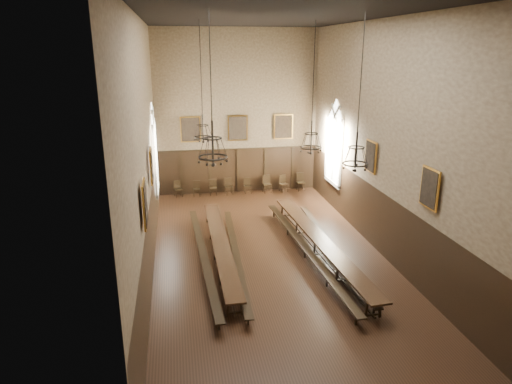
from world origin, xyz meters
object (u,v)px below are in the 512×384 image
object	(u,v)px
table_left	(221,251)
bench_left_outer	(203,257)
chair_0	(178,192)
chair_1	(197,192)
chair_2	(213,190)
chair_3	(229,190)
bench_right_inner	(305,251)
chair_5	(267,187)
chair_4	(248,189)
bench_left_inner	(236,256)
chandelier_back_left	(203,128)
chandelier_back_right	(311,140)
table_right	(320,247)
chair_6	(284,187)
bench_right_outer	(332,249)
chair_7	(301,185)
chandelier_front_left	(213,148)
chandelier_front_right	(356,154)

from	to	relation	value
table_left	bench_left_outer	distance (m)	0.75
chair_0	chair_1	distance (m)	1.02
bench_left_outer	chair_0	bearing A→B (deg)	95.38
chair_2	chair_3	size ratio (longest dim) A/B	0.96
bench_right_inner	chair_5	world-z (taller)	chair_5
chair_4	chair_5	distance (m)	1.11
chair_4	chair_5	bearing A→B (deg)	-6.07
bench_left_inner	chandelier_back_left	bearing A→B (deg)	106.95
chair_5	chandelier_back_right	distance (m)	7.10
bench_left_outer	chandelier_back_right	world-z (taller)	chandelier_back_right
chair_3	chair_4	world-z (taller)	chair_3
table_right	chair_3	distance (m)	9.09
bench_left_outer	chair_3	distance (m)	8.75
bench_left_inner	chandelier_back_left	world-z (taller)	chandelier_back_left
bench_left_inner	chair_5	bearing A→B (deg)	70.95
chair_6	bench_left_outer	bearing A→B (deg)	-134.93
bench_right_inner	chair_5	xyz separation A→B (m)	(0.23, 8.71, 0.01)
bench_right_inner	chair_1	xyz separation A→B (m)	(-3.78, 8.69, -0.03)
bench_left_outer	bench_right_outer	world-z (taller)	bench_left_outer
table_right	chair_3	world-z (taller)	chair_3
chair_2	chair_7	bearing A→B (deg)	3.71
chair_0	chair_5	world-z (taller)	chair_5
bench_right_outer	chair_7	world-z (taller)	chair_7
bench_right_inner	chair_1	world-z (taller)	chair_1
bench_right_inner	chair_4	size ratio (longest dim) A/B	11.66
chair_1	chandelier_back_left	size ratio (longest dim) A/B	0.18
chair_0	chair_7	size ratio (longest dim) A/B	0.88
chandelier_front_left	chair_4	bearing A→B (deg)	75.49
chair_2	chandelier_front_left	bearing A→B (deg)	-90.90
chandelier_back_left	chandelier_front_right	xyz separation A→B (m)	(4.61, -5.20, -0.11)
chandelier_back_right	chair_7	bearing A→B (deg)	77.70
chair_4	table_left	bearing A→B (deg)	-108.88
chair_3	table_left	bearing A→B (deg)	-105.99
chandelier_back_left	chair_6	bearing A→B (deg)	49.16
table_left	chandelier_front_right	xyz separation A→B (m)	(4.24, -2.59, 4.27)
bench_right_inner	chair_3	world-z (taller)	chair_3
bench_right_inner	table_right	bearing A→B (deg)	0.44
chandelier_back_left	chair_5	bearing A→B (deg)	55.41
chair_5	chair_7	size ratio (longest dim) A/B	0.98
bench_left_outer	bench_left_inner	xyz separation A→B (m)	(1.24, -0.12, -0.01)
bench_right_outer	chair_2	bearing A→B (deg)	114.52
chair_5	chandelier_front_left	distance (m)	12.39
chair_1	chair_3	size ratio (longest dim) A/B	0.94
bench_right_inner	chair_6	xyz separation A→B (m)	(1.22, 8.71, -0.01)
table_left	bench_right_inner	xyz separation A→B (m)	(3.28, -0.47, -0.06)
chandelier_back_right	chandelier_front_right	xyz separation A→B (m)	(0.02, -4.90, 0.47)
chair_0	chandelier_front_left	xyz separation A→B (m)	(1.11, -10.89, 4.71)
chair_5	chandelier_back_right	xyz separation A→B (m)	(0.72, -5.92, 3.85)
bench_right_inner	chandelier_front_right	distance (m)	4.92
bench_left_inner	chair_1	world-z (taller)	chair_1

